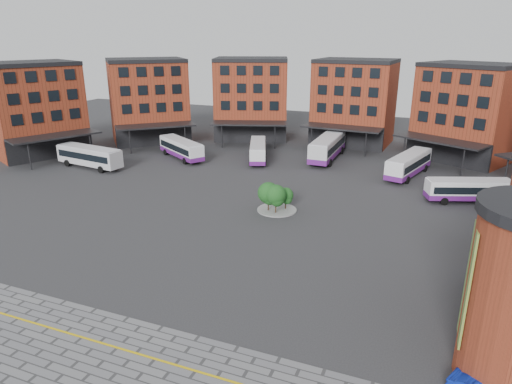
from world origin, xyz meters
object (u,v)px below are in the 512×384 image
at_px(tree_island, 275,196).
at_px(bus_f, 469,190).
at_px(bus_d, 328,147).
at_px(bus_e, 409,164).
at_px(bus_b, 181,148).
at_px(bus_c, 258,151).
at_px(bus_a, 89,155).

bearing_deg(tree_island, bus_f, 29.91).
relative_size(bus_d, bus_e, 1.12).
height_order(bus_b, bus_c, bus_b).
bearing_deg(tree_island, bus_e, 57.53).
relative_size(bus_a, bus_b, 1.09).
bearing_deg(bus_a, bus_d, -52.92).
bearing_deg(bus_b, bus_f, -64.04).
bearing_deg(bus_a, bus_b, -37.75).
bearing_deg(bus_e, bus_a, -147.49).
bearing_deg(bus_f, tree_island, -80.73).
bearing_deg(bus_c, bus_d, 4.18).
distance_m(bus_b, bus_c, 12.12).
xyz_separation_m(bus_d, bus_e, (12.48, -4.59, -0.24)).
bearing_deg(bus_e, bus_d, 175.64).
xyz_separation_m(bus_a, bus_d, (31.18, 17.67, 0.09)).
height_order(tree_island, bus_c, tree_island).
bearing_deg(tree_island, bus_b, 142.85).
xyz_separation_m(tree_island, bus_c, (-9.80, 19.68, -0.32)).
distance_m(tree_island, bus_c, 21.99).
xyz_separation_m(bus_a, bus_f, (51.02, 4.83, -0.35)).
distance_m(bus_a, bus_c, 25.02).
height_order(tree_island, bus_a, tree_island).
relative_size(bus_b, bus_e, 0.91).
distance_m(bus_b, bus_f, 41.58).
height_order(bus_a, bus_d, bus_d).
bearing_deg(bus_f, bus_d, -143.55).
height_order(bus_a, bus_e, bus_e).
bearing_deg(bus_f, bus_a, -105.23).
height_order(bus_b, bus_e, bus_e).
xyz_separation_m(bus_b, bus_f, (41.31, -4.79, -0.13)).
bearing_deg(bus_d, bus_a, -150.14).
relative_size(bus_c, bus_e, 0.91).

